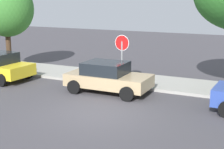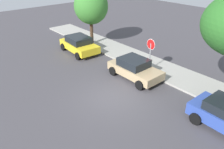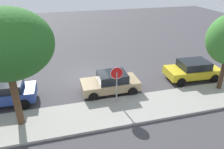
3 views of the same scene
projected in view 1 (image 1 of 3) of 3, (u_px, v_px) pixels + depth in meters
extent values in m
plane|color=#423F44|center=(98.00, 112.00, 13.21)|extent=(60.00, 60.00, 0.00)
cube|color=#9E9B93|center=(144.00, 81.00, 17.72)|extent=(32.00, 2.84, 0.14)
cylinder|color=gray|center=(122.00, 63.00, 17.10)|extent=(0.08, 0.08, 2.20)
cylinder|color=white|center=(122.00, 43.00, 16.87)|extent=(0.77, 0.06, 0.77)
cylinder|color=red|center=(122.00, 43.00, 16.87)|extent=(0.72, 0.07, 0.72)
cube|color=tan|center=(109.00, 80.00, 15.86)|extent=(3.87, 1.83, 0.57)
cube|color=black|center=(106.00, 68.00, 15.80)|extent=(1.91, 1.60, 0.55)
cylinder|color=black|center=(142.00, 84.00, 16.15)|extent=(0.64, 0.22, 0.64)
cylinder|color=black|center=(127.00, 94.00, 14.56)|extent=(0.64, 0.22, 0.64)
cylinder|color=black|center=(93.00, 79.00, 17.27)|extent=(0.64, 0.22, 0.64)
cylinder|color=black|center=(74.00, 87.00, 15.68)|extent=(0.64, 0.22, 0.64)
cylinder|color=black|center=(28.00, 73.00, 18.57)|extent=(0.65, 0.26, 0.64)
cylinder|color=black|center=(1.00, 80.00, 16.97)|extent=(0.65, 0.26, 0.64)
cylinder|color=#422D1E|center=(9.00, 50.00, 20.34)|extent=(0.30, 0.30, 2.56)
ellipsoid|color=#387A2D|center=(7.00, 9.00, 19.89)|extent=(3.11, 3.11, 3.26)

